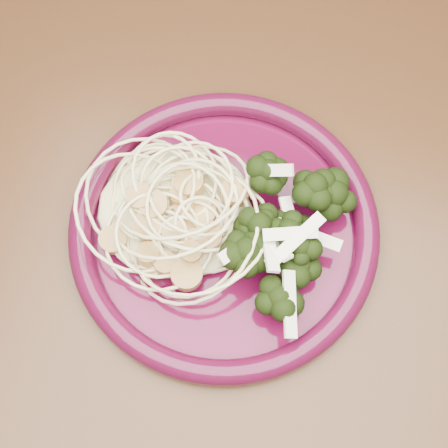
% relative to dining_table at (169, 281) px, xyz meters
% --- Properties ---
extents(dining_table, '(1.20, 0.80, 0.75)m').
position_rel_dining_table_xyz_m(dining_table, '(0.00, 0.00, 0.00)').
color(dining_table, '#472814').
rests_on(dining_table, ground).
extents(dinner_plate, '(0.29, 0.29, 0.02)m').
position_rel_dining_table_xyz_m(dinner_plate, '(0.05, 0.03, 0.11)').
color(dinner_plate, '#470824').
rests_on(dinner_plate, dining_table).
extents(spaghetti_pile, '(0.15, 0.13, 0.03)m').
position_rel_dining_table_xyz_m(spaghetti_pile, '(0.00, 0.03, 0.12)').
color(spaghetti_pile, '#F3EAA7').
rests_on(spaghetti_pile, dinner_plate).
extents(scallop_cluster, '(0.13, 0.13, 0.04)m').
position_rel_dining_table_xyz_m(scallop_cluster, '(0.00, 0.03, 0.16)').
color(scallop_cluster, tan).
rests_on(scallop_cluster, spaghetti_pile).
extents(broccoli_pile, '(0.09, 0.15, 0.05)m').
position_rel_dining_table_xyz_m(broccoli_pile, '(0.11, 0.03, 0.13)').
color(broccoli_pile, black).
rests_on(broccoli_pile, dinner_plate).
extents(onion_garnish, '(0.06, 0.10, 0.06)m').
position_rel_dining_table_xyz_m(onion_garnish, '(0.11, 0.03, 0.16)').
color(onion_garnish, white).
rests_on(onion_garnish, broccoli_pile).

